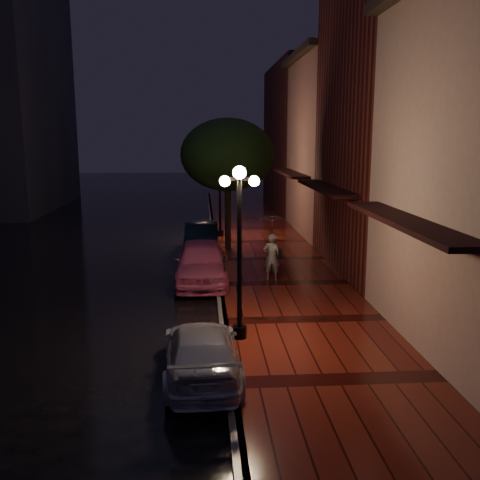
% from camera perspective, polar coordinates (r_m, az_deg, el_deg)
% --- Properties ---
extents(ground, '(120.00, 120.00, 0.00)m').
position_cam_1_polar(ground, '(18.49, -2.23, -5.17)').
color(ground, black).
rests_on(ground, ground).
extents(sidewalk, '(4.50, 60.00, 0.15)m').
position_cam_1_polar(sidewalk, '(18.67, 4.71, -4.80)').
color(sidewalk, '#4A120D').
rests_on(sidewalk, ground).
extents(curb, '(0.25, 60.00, 0.15)m').
position_cam_1_polar(curb, '(18.47, -2.23, -4.95)').
color(curb, '#595451').
rests_on(curb, ground).
extents(storefront_mid, '(5.00, 8.00, 11.00)m').
position_cam_1_polar(storefront_mid, '(21.15, 17.19, 11.48)').
color(storefront_mid, '#511914').
rests_on(storefront_mid, ground).
extents(storefront_far, '(5.00, 8.00, 9.00)m').
position_cam_1_polar(storefront_far, '(28.77, 11.29, 9.51)').
color(storefront_far, '#8C5951').
rests_on(storefront_far, ground).
extents(storefront_extra, '(5.00, 12.00, 10.00)m').
position_cam_1_polar(storefront_extra, '(38.50, 7.36, 10.71)').
color(storefront_extra, '#511914').
rests_on(storefront_extra, ground).
extents(streetlamp_near, '(0.96, 0.36, 4.31)m').
position_cam_1_polar(streetlamp_near, '(13.04, -0.06, -0.28)').
color(streetlamp_near, black).
rests_on(streetlamp_near, sidewalk).
extents(streetlamp_far, '(0.96, 0.36, 4.31)m').
position_cam_1_polar(streetlamp_far, '(26.89, -2.15, 5.57)').
color(streetlamp_far, black).
rests_on(streetlamp_far, sidewalk).
extents(street_tree, '(4.16, 4.16, 5.80)m').
position_cam_1_polar(street_tree, '(23.79, -1.30, 8.83)').
color(street_tree, black).
rests_on(street_tree, sidewalk).
extents(pink_car, '(1.86, 4.54, 1.54)m').
position_cam_1_polar(pink_car, '(18.95, -4.13, -2.38)').
color(pink_car, '#D25681').
rests_on(pink_car, ground).
extents(navy_car, '(1.51, 4.18, 1.37)m').
position_cam_1_polar(navy_car, '(23.89, -4.13, 0.21)').
color(navy_car, black).
rests_on(navy_car, ground).
extents(silver_car, '(1.76, 4.04, 1.16)m').
position_cam_1_polar(silver_car, '(11.83, -4.11, -11.77)').
color(silver_car, '#B4B3BB').
rests_on(silver_car, ground).
extents(woman_with_umbrella, '(0.97, 0.98, 2.32)m').
position_cam_1_polar(woman_with_umbrella, '(18.65, 3.44, 0.29)').
color(woman_with_umbrella, silver).
rests_on(woman_with_umbrella, sidewalk).
extents(parking_meter, '(0.13, 0.11, 1.17)m').
position_cam_1_polar(parking_meter, '(17.48, -1.67, -3.20)').
color(parking_meter, black).
rests_on(parking_meter, sidewalk).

